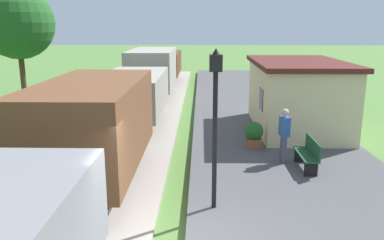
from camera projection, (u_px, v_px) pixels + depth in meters
name	position (u px, v px, depth m)	size (l,w,h in m)	color
freight_train	(134.00, 93.00, 17.03)	(2.50, 32.60, 2.72)	gray
station_hut	(297.00, 95.00, 15.93)	(3.50, 5.80, 2.78)	beige
bench_near_hut	(308.00, 154.00, 11.59)	(0.42, 1.50, 0.91)	#1E4C2D
person_waiting	(284.00, 134.00, 12.02)	(0.30, 0.41, 1.71)	#474C66
potted_planter	(254.00, 135.00, 13.58)	(0.64, 0.64, 0.92)	brown
lamp_post_near	(215.00, 101.00, 8.64)	(0.28, 0.28, 3.70)	black
tree_trackside_far	(17.00, 23.00, 20.06)	(3.73, 3.73, 6.38)	#4C3823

